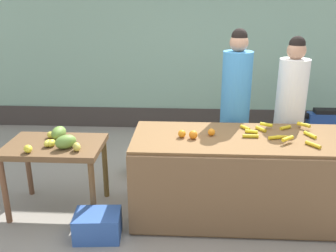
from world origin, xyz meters
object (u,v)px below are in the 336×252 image
(vendor_woman_white_shirt, at_px, (289,115))
(produce_sack, at_px, (138,157))
(vendor_woman_blue_shirt, at_px, (235,110))
(produce_crate, at_px, (98,225))
(parked_motorcycle, at_px, (334,129))

(vendor_woman_white_shirt, relative_size, produce_sack, 3.95)
(vendor_woman_blue_shirt, bearing_deg, produce_sack, 170.27)
(produce_sack, bearing_deg, produce_crate, -98.85)
(vendor_woman_blue_shirt, distance_m, vendor_woman_white_shirt, 0.64)
(vendor_woman_blue_shirt, relative_size, parked_motorcycle, 1.19)
(produce_sack, bearing_deg, parked_motorcycle, 15.38)
(vendor_woman_blue_shirt, height_order, parked_motorcycle, vendor_woman_blue_shirt)
(vendor_woman_blue_shirt, relative_size, produce_sack, 4.12)
(vendor_woman_blue_shirt, height_order, vendor_woman_white_shirt, vendor_woman_blue_shirt)
(parked_motorcycle, bearing_deg, produce_crate, -144.25)
(vendor_woman_white_shirt, height_order, produce_sack, vendor_woman_white_shirt)
(produce_crate, distance_m, produce_sack, 1.41)
(vendor_woman_white_shirt, distance_m, parked_motorcycle, 1.45)
(vendor_woman_white_shirt, relative_size, parked_motorcycle, 1.14)
(vendor_woman_white_shirt, relative_size, produce_crate, 4.14)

